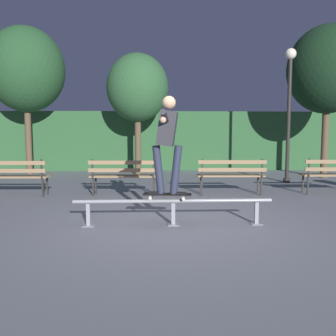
{
  "coord_description": "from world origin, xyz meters",
  "views": [
    {
      "loc": [
        -0.34,
        -5.82,
        1.51
      ],
      "look_at": [
        -0.05,
        0.78,
        0.85
      ],
      "focal_mm": 39.04,
      "sensor_mm": 36.0,
      "label": 1
    }
  ],
  "objects_px": {
    "tree_far_left": "(26,70)",
    "skateboard": "(167,195)",
    "park_bench_right_center": "(231,173)",
    "park_bench_leftmost": "(13,174)",
    "tree_behind_benches": "(137,88)",
    "grind_rail": "(173,206)",
    "park_bench_rightmost": "(336,172)",
    "tree_far_right": "(328,70)",
    "lamp_post_right": "(289,98)",
    "park_bench_left_center": "(124,173)",
    "skateboarder": "(167,136)"
  },
  "relations": [
    {
      "from": "skateboarder",
      "to": "park_bench_rightmost",
      "type": "distance_m",
      "value": 5.09
    },
    {
      "from": "grind_rail",
      "to": "park_bench_right_center",
      "type": "distance_m",
      "value": 3.16
    },
    {
      "from": "lamp_post_right",
      "to": "park_bench_rightmost",
      "type": "bearing_deg",
      "value": -78.5
    },
    {
      "from": "park_bench_right_center",
      "to": "tree_behind_benches",
      "type": "relative_size",
      "value": 0.39
    },
    {
      "from": "park_bench_leftmost",
      "to": "tree_far_left",
      "type": "relative_size",
      "value": 0.31
    },
    {
      "from": "park_bench_rightmost",
      "to": "park_bench_leftmost",
      "type": "bearing_deg",
      "value": 180.0
    },
    {
      "from": "grind_rail",
      "to": "skateboard",
      "type": "distance_m",
      "value": 0.21
    },
    {
      "from": "park_bench_rightmost",
      "to": "lamp_post_right",
      "type": "height_order",
      "value": "lamp_post_right"
    },
    {
      "from": "tree_far_left",
      "to": "skateboard",
      "type": "bearing_deg",
      "value": -58.07
    },
    {
      "from": "grind_rail",
      "to": "tree_far_left",
      "type": "distance_m",
      "value": 9.42
    },
    {
      "from": "park_bench_leftmost",
      "to": "park_bench_rightmost",
      "type": "xyz_separation_m",
      "value": [
        7.66,
        0.0,
        0.0
      ]
    },
    {
      "from": "grind_rail",
      "to": "tree_far_right",
      "type": "xyz_separation_m",
      "value": [
        5.33,
        5.94,
        3.17
      ]
    },
    {
      "from": "park_bench_right_center",
      "to": "park_bench_rightmost",
      "type": "relative_size",
      "value": 1.0
    },
    {
      "from": "park_bench_left_center",
      "to": "park_bench_right_center",
      "type": "height_order",
      "value": "same"
    },
    {
      "from": "park_bench_leftmost",
      "to": "park_bench_left_center",
      "type": "relative_size",
      "value": 1.0
    },
    {
      "from": "grind_rail",
      "to": "tree_far_right",
      "type": "relative_size",
      "value": 0.65
    },
    {
      "from": "park_bench_right_center",
      "to": "tree_behind_benches",
      "type": "height_order",
      "value": "tree_behind_benches"
    },
    {
      "from": "tree_behind_benches",
      "to": "park_bench_rightmost",
      "type": "bearing_deg",
      "value": -41.3
    },
    {
      "from": "park_bench_right_center",
      "to": "park_bench_rightmost",
      "type": "xyz_separation_m",
      "value": [
        2.55,
        0.0,
        0.0
      ]
    },
    {
      "from": "park_bench_left_center",
      "to": "park_bench_rightmost",
      "type": "distance_m",
      "value": 5.11
    },
    {
      "from": "park_bench_right_center",
      "to": "tree_far_right",
      "type": "bearing_deg",
      "value": 40.18
    },
    {
      "from": "tree_far_left",
      "to": "tree_far_right",
      "type": "bearing_deg",
      "value": -8.43
    },
    {
      "from": "grind_rail",
      "to": "skateboard",
      "type": "height_order",
      "value": "skateboard"
    },
    {
      "from": "park_bench_right_center",
      "to": "grind_rail",
      "type": "bearing_deg",
      "value": -119.36
    },
    {
      "from": "park_bench_left_center",
      "to": "tree_behind_benches",
      "type": "bearing_deg",
      "value": 87.64
    },
    {
      "from": "park_bench_leftmost",
      "to": "tree_far_right",
      "type": "height_order",
      "value": "tree_far_right"
    },
    {
      "from": "park_bench_leftmost",
      "to": "park_bench_rightmost",
      "type": "bearing_deg",
      "value": 0.0
    },
    {
      "from": "tree_far_right",
      "to": "tree_behind_benches",
      "type": "xyz_separation_m",
      "value": [
        -6.15,
        1.14,
        -0.48
      ]
    },
    {
      "from": "tree_behind_benches",
      "to": "lamp_post_right",
      "type": "bearing_deg",
      "value": -26.55
    },
    {
      "from": "grind_rail",
      "to": "tree_behind_benches",
      "type": "xyz_separation_m",
      "value": [
        -0.83,
        7.08,
        2.69
      ]
    },
    {
      "from": "park_bench_leftmost",
      "to": "park_bench_rightmost",
      "type": "relative_size",
      "value": 1.0
    },
    {
      "from": "park_bench_leftmost",
      "to": "skateboard",
      "type": "bearing_deg",
      "value": -38.45
    },
    {
      "from": "park_bench_leftmost",
      "to": "tree_behind_benches",
      "type": "distance_m",
      "value": 5.68
    },
    {
      "from": "tree_behind_benches",
      "to": "park_bench_leftmost",
      "type": "bearing_deg",
      "value": -122.26
    },
    {
      "from": "park_bench_right_center",
      "to": "lamp_post_right",
      "type": "height_order",
      "value": "lamp_post_right"
    },
    {
      "from": "park_bench_left_center",
      "to": "park_bench_leftmost",
      "type": "bearing_deg",
      "value": 180.0
    },
    {
      "from": "skateboard",
      "to": "tree_far_right",
      "type": "distance_m",
      "value": 8.58
    },
    {
      "from": "lamp_post_right",
      "to": "park_bench_left_center",
      "type": "bearing_deg",
      "value": -156.08
    },
    {
      "from": "grind_rail",
      "to": "skateboard",
      "type": "bearing_deg",
      "value": 180.0
    },
    {
      "from": "park_bench_leftmost",
      "to": "tree_behind_benches",
      "type": "xyz_separation_m",
      "value": [
        2.73,
        4.33,
        2.47
      ]
    },
    {
      "from": "grind_rail",
      "to": "tree_behind_benches",
      "type": "relative_size",
      "value": 0.77
    },
    {
      "from": "skateboard",
      "to": "park_bench_right_center",
      "type": "height_order",
      "value": "park_bench_right_center"
    },
    {
      "from": "park_bench_left_center",
      "to": "tree_behind_benches",
      "type": "distance_m",
      "value": 4.98
    },
    {
      "from": "skateboarder",
      "to": "tree_behind_benches",
      "type": "xyz_separation_m",
      "value": [
        -0.73,
        7.08,
        1.57
      ]
    },
    {
      "from": "park_bench_right_center",
      "to": "park_bench_leftmost",
      "type": "bearing_deg",
      "value": 180.0
    },
    {
      "from": "tree_behind_benches",
      "to": "skateboarder",
      "type": "bearing_deg",
      "value": -84.08
    },
    {
      "from": "park_bench_leftmost",
      "to": "skateboarder",
      "type": "bearing_deg",
      "value": -38.43
    },
    {
      "from": "tree_behind_benches",
      "to": "lamp_post_right",
      "type": "relative_size",
      "value": 1.08
    },
    {
      "from": "tree_far_left",
      "to": "lamp_post_right",
      "type": "relative_size",
      "value": 1.32
    },
    {
      "from": "tree_behind_benches",
      "to": "park_bench_right_center",
      "type": "bearing_deg",
      "value": -61.25
    }
  ]
}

